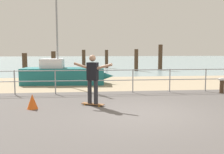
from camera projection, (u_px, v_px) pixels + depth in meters
name	position (u px, v px, depth m)	size (l,w,h in m)	color
ground_plane	(152.00, 124.00, 6.53)	(24.00, 10.00, 0.04)	#514C49
beach_strip	(116.00, 83.00, 14.44)	(24.00, 6.00, 0.04)	tan
sea_surface	(96.00, 61.00, 42.11)	(72.00, 50.00, 0.04)	#849EA3
railing_fence	(95.00, 78.00, 10.86)	(13.41, 0.05, 1.05)	gray
sailboat	(66.00, 75.00, 13.80)	(5.01, 1.68, 5.67)	#19666B
skateboard	(93.00, 104.00, 8.58)	(0.79, 0.58, 0.08)	brown
skateboarder	(93.00, 76.00, 8.48)	(1.29, 0.82, 1.65)	#26262B
bollard_short	(222.00, 87.00, 10.97)	(0.18, 0.18, 0.55)	#422D1E
seagull	(223.00, 79.00, 10.93)	(0.49, 0.19, 0.18)	white
groyne_post_0	(25.00, 63.00, 19.86)	(0.39, 0.39, 1.61)	#422D1E
groyne_post_1	(54.00, 63.00, 19.55)	(0.34, 0.34, 1.76)	#422D1E
groyne_post_2	(84.00, 59.00, 24.83)	(0.35, 0.35, 1.85)	#422D1E
groyne_post_3	(107.00, 59.00, 25.56)	(0.33, 0.33, 1.84)	#422D1E
groyne_post_4	(136.00, 60.00, 22.11)	(0.34, 0.34, 1.92)	#422D1E
groyne_post_5	(160.00, 58.00, 22.77)	(0.38, 0.38, 2.33)	#422D1E
traffic_cone	(32.00, 102.00, 8.07)	(0.36, 0.36, 0.50)	#E55919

